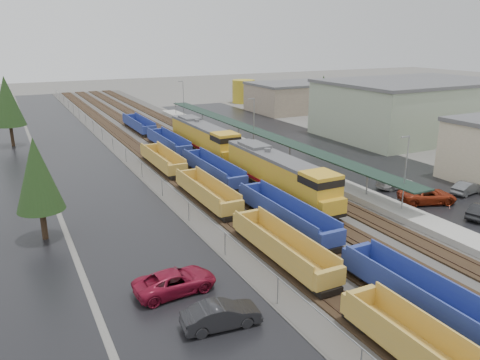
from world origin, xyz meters
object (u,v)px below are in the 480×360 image
object	(u,v)px
locomotive_lead	(280,175)
locomotive_trail	(204,138)
well_string_blue	(244,189)
well_string_yellow	(282,248)
parked_car_east_c	(396,183)
parked_car_west_b	(221,315)
parked_car_west_c	(175,282)
parked_car_east_e	(467,188)
storage_tank	(244,91)
parked_car_east_b	(427,196)

from	to	relation	value
locomotive_lead	locomotive_trail	size ratio (longest dim) A/B	1.00
well_string_blue	well_string_yellow	bearing A→B (deg)	-105.82
well_string_yellow	parked_car_east_c	bearing A→B (deg)	24.02
parked_car_west_b	parked_car_west_c	size ratio (longest dim) A/B	0.85
locomotive_lead	parked_car_west_c	distance (m)	21.90
parked_car_east_c	parked_car_east_e	bearing A→B (deg)	-129.62
locomotive_lead	parked_car_east_c	bearing A→B (deg)	-15.83
locomotive_lead	parked_car_west_c	bearing A→B (deg)	-140.73
locomotive_trail	parked_car_east_e	bearing A→B (deg)	-57.71
parked_car_west_c	parked_car_east_c	bearing A→B (deg)	-74.64
storage_tank	parked_car_west_c	xyz separation A→B (m)	(-47.25, -80.74, -2.12)
locomotive_lead	parked_car_west_b	distance (m)	24.69
locomotive_trail	parked_car_east_e	size ratio (longest dim) A/B	4.77
well_string_yellow	parked_car_east_c	distance (m)	23.35
locomotive_trail	storage_tank	distance (m)	55.04
storage_tank	parked_car_east_e	size ratio (longest dim) A/B	1.36
well_string_blue	parked_car_east_b	xyz separation A→B (m)	(16.59, -9.78, -0.30)
storage_tank	parked_car_west_b	size ratio (longest dim) A/B	1.21
storage_tank	parked_car_east_c	xyz separation A→B (m)	(-17.02, -70.69, -2.22)
storage_tank	parked_car_east_c	world-z (taller)	storage_tank
well_string_blue	storage_tank	distance (m)	74.50
parked_car_west_b	parked_car_east_e	distance (m)	36.09
well_string_yellow	well_string_blue	world-z (taller)	well_string_blue
parked_car_west_b	locomotive_trail	bearing A→B (deg)	-15.70
locomotive_lead	well_string_yellow	world-z (taller)	locomotive_lead
parked_car_east_b	parked_car_east_c	bearing A→B (deg)	12.46
well_string_yellow	locomotive_trail	bearing A→B (deg)	76.87
well_string_yellow	locomotive_lead	bearing A→B (deg)	58.94
storage_tank	parked_car_west_c	size ratio (longest dim) A/B	1.02
well_string_blue	parked_car_east_c	world-z (taller)	well_string_blue
parked_car_west_c	parked_car_east_b	bearing A→B (deg)	-83.64
locomotive_trail	parked_car_east_b	xyz separation A→B (m)	(12.59, -29.95, -1.63)
locomotive_trail	parked_car_east_c	bearing A→B (deg)	-61.73
locomotive_lead	parked_car_east_b	world-z (taller)	locomotive_lead
locomotive_trail	locomotive_lead	bearing A→B (deg)	-90.00
parked_car_west_b	parked_car_east_b	xyz separation A→B (m)	(28.39, 9.95, 0.03)
locomotive_lead	parked_car_east_b	bearing A→B (deg)	-35.41
well_string_yellow	parked_car_west_b	world-z (taller)	well_string_yellow
well_string_yellow	well_string_blue	xyz separation A→B (m)	(4.00, 14.11, 0.02)
parked_car_east_c	parked_car_east_e	size ratio (longest dim) A/B	1.11
parked_car_east_e	parked_car_west_b	bearing A→B (deg)	97.33
well_string_yellow	storage_tank	distance (m)	88.91
locomotive_lead	parked_car_east_e	xyz separation A→B (m)	(18.88, -8.87, -1.75)
storage_tank	parked_car_east_b	distance (m)	77.94
parked_car_east_b	parked_car_west_c	bearing A→B (deg)	119.90
parked_car_west_c	parked_car_east_c	xyz separation A→B (m)	(30.23, 10.04, -0.10)
parked_car_west_c	well_string_blue	bearing A→B (deg)	-44.39
locomotive_trail	well_string_blue	xyz separation A→B (m)	(-4.00, -20.17, -1.33)
well_string_blue	parked_car_east_e	distance (m)	24.85
parked_car_east_e	storage_tank	bearing A→B (deg)	-17.41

